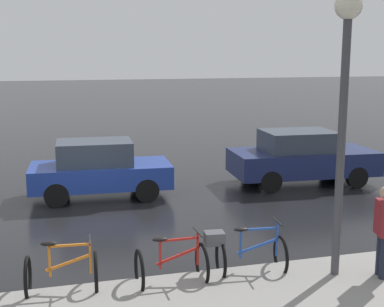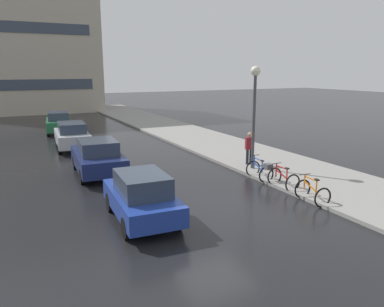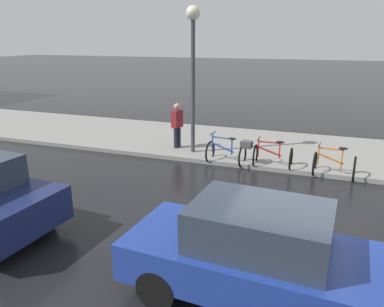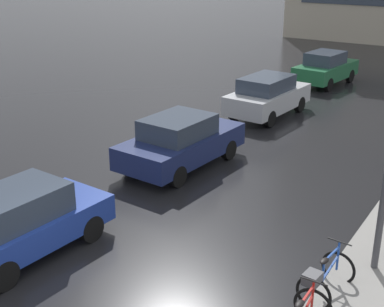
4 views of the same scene
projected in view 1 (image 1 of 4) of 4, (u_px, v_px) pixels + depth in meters
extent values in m
plane|color=black|center=(89.00, 224.00, 12.49)|extent=(140.00, 140.00, 0.00)
torus|color=black|center=(96.00, 273.00, 8.84)|extent=(0.73, 0.11, 0.73)
torus|color=black|center=(28.00, 278.00, 8.63)|extent=(0.73, 0.11, 0.73)
cube|color=orange|center=(49.00, 261.00, 8.65)|extent=(0.04, 0.04, 0.53)
cube|color=orange|center=(90.00, 257.00, 8.77)|extent=(0.04, 0.04, 0.57)
cube|color=orange|center=(69.00, 245.00, 8.67)|extent=(0.08, 0.65, 0.04)
cube|color=orange|center=(69.00, 263.00, 8.72)|extent=(0.09, 0.74, 0.27)
ellipsoid|color=black|center=(49.00, 244.00, 8.59)|extent=(0.16, 0.27, 0.07)
cylinder|color=black|center=(90.00, 239.00, 8.71)|extent=(0.50, 0.06, 0.03)
torus|color=black|center=(202.00, 264.00, 9.19)|extent=(0.74, 0.07, 0.74)
torus|color=black|center=(139.00, 271.00, 8.89)|extent=(0.74, 0.07, 0.74)
cube|color=red|center=(160.00, 255.00, 8.94)|extent=(0.04, 0.04, 0.49)
cube|color=red|center=(198.00, 249.00, 9.11)|extent=(0.04, 0.04, 0.56)
cube|color=red|center=(179.00, 239.00, 8.99)|extent=(0.04, 0.66, 0.04)
cube|color=red|center=(178.00, 256.00, 9.03)|extent=(0.05, 0.75, 0.27)
ellipsoid|color=black|center=(160.00, 239.00, 8.89)|extent=(0.14, 0.26, 0.07)
cylinder|color=black|center=(198.00, 232.00, 9.06)|extent=(0.50, 0.03, 0.03)
torus|color=black|center=(281.00, 255.00, 9.61)|extent=(0.73, 0.13, 0.73)
torus|color=black|center=(221.00, 259.00, 9.42)|extent=(0.73, 0.13, 0.73)
cube|color=#234CA8|center=(241.00, 245.00, 9.43)|extent=(0.04, 0.04, 0.50)
cube|color=#234CA8|center=(277.00, 239.00, 9.54)|extent=(0.04, 0.04, 0.62)
cube|color=#234CA8|center=(259.00, 229.00, 9.44)|extent=(0.10, 0.67, 0.04)
cube|color=#234CA8|center=(257.00, 246.00, 9.49)|extent=(0.11, 0.75, 0.27)
ellipsoid|color=black|center=(241.00, 229.00, 9.38)|extent=(0.16, 0.27, 0.07)
cylinder|color=black|center=(277.00, 222.00, 9.48)|extent=(0.50, 0.07, 0.03)
cube|color=#4C4C51|center=(214.00, 238.00, 9.32)|extent=(0.31, 0.36, 0.22)
cube|color=navy|center=(101.00, 175.00, 14.77)|extent=(1.96, 3.91, 0.62)
cube|color=#2D3847|center=(95.00, 153.00, 14.62)|extent=(1.54, 2.10, 0.65)
cylinder|color=black|center=(141.00, 178.00, 15.81)|extent=(0.26, 0.65, 0.64)
cylinder|color=black|center=(147.00, 190.00, 14.33)|extent=(0.26, 0.65, 0.64)
cylinder|color=black|center=(58.00, 181.00, 15.32)|extent=(0.26, 0.65, 0.64)
cylinder|color=black|center=(56.00, 195.00, 13.85)|extent=(0.26, 0.65, 0.64)
cube|color=navy|center=(303.00, 162.00, 16.35)|extent=(2.21, 4.46, 0.71)
cube|color=#2D3847|center=(298.00, 141.00, 16.19)|extent=(1.73, 2.20, 0.61)
cylinder|color=black|center=(330.00, 165.00, 17.53)|extent=(0.26, 0.65, 0.64)
cylinder|color=black|center=(357.00, 177.00, 15.84)|extent=(0.26, 0.65, 0.64)
cylinder|color=black|center=(251.00, 169.00, 16.98)|extent=(0.26, 0.65, 0.64)
cylinder|color=black|center=(271.00, 182.00, 15.29)|extent=(0.26, 0.65, 0.64)
cylinder|color=#1E2333|center=(380.00, 258.00, 9.28)|extent=(0.14, 0.14, 0.89)
cylinder|color=#1E2333|center=(384.00, 262.00, 9.10)|extent=(0.14, 0.14, 0.89)
cylinder|color=#424247|center=(341.00, 155.00, 8.97)|extent=(0.14, 0.14, 4.51)
sphere|color=#F2EACC|center=(349.00, 5.00, 8.52)|extent=(0.45, 0.45, 0.45)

